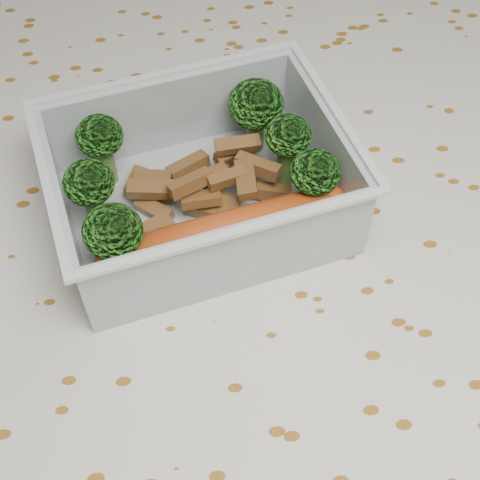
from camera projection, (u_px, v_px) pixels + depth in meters
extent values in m
cube|color=brown|center=(231.00, 281.00, 0.47)|extent=(1.40, 0.90, 0.04)
cube|color=silver|center=(231.00, 263.00, 0.46)|extent=(1.46, 0.96, 0.01)
cube|color=silver|center=(202.00, 210.00, 0.48)|extent=(0.21, 0.18, 0.00)
cube|color=silver|center=(172.00, 113.00, 0.49)|extent=(0.18, 0.04, 0.06)
cube|color=silver|center=(233.00, 258.00, 0.41)|extent=(0.18, 0.04, 0.06)
cube|color=silver|center=(324.00, 147.00, 0.47)|extent=(0.03, 0.13, 0.06)
cube|color=silver|center=(65.00, 214.00, 0.43)|extent=(0.03, 0.13, 0.06)
cube|color=silver|center=(166.00, 74.00, 0.47)|extent=(0.19, 0.05, 0.00)
cube|color=silver|center=(235.00, 232.00, 0.38)|extent=(0.19, 0.05, 0.00)
cube|color=silver|center=(335.00, 111.00, 0.44)|extent=(0.04, 0.14, 0.00)
cube|color=silver|center=(46.00, 183.00, 0.41)|extent=(0.04, 0.14, 0.00)
cylinder|color=#608C3F|center=(106.00, 164.00, 0.48)|extent=(0.02, 0.02, 0.03)
ellipsoid|color=#3E8F23|center=(99.00, 136.00, 0.46)|extent=(0.03, 0.03, 0.03)
cylinder|color=#608C3F|center=(255.00, 133.00, 0.50)|extent=(0.02, 0.02, 0.03)
ellipsoid|color=#3E8F23|center=(256.00, 104.00, 0.48)|extent=(0.04, 0.04, 0.03)
cylinder|color=#608C3F|center=(96.00, 210.00, 0.45)|extent=(0.02, 0.02, 0.03)
ellipsoid|color=#3E8F23|center=(89.00, 183.00, 0.43)|extent=(0.03, 0.03, 0.03)
cylinder|color=#608C3F|center=(286.00, 164.00, 0.48)|extent=(0.02, 0.02, 0.03)
ellipsoid|color=#3E8F23|center=(288.00, 135.00, 0.46)|extent=(0.03, 0.03, 0.03)
cylinder|color=#608C3F|center=(119.00, 258.00, 0.43)|extent=(0.02, 0.02, 0.03)
ellipsoid|color=#3E8F23|center=(113.00, 231.00, 0.41)|extent=(0.04, 0.04, 0.03)
cylinder|color=#608C3F|center=(312.00, 200.00, 0.46)|extent=(0.02, 0.02, 0.03)
ellipsoid|color=#3E8F23|center=(315.00, 172.00, 0.44)|extent=(0.03, 0.03, 0.03)
cube|color=brown|center=(201.00, 209.00, 0.47)|extent=(0.03, 0.02, 0.01)
cube|color=brown|center=(188.00, 166.00, 0.49)|extent=(0.03, 0.03, 0.01)
cube|color=brown|center=(237.00, 152.00, 0.49)|extent=(0.04, 0.02, 0.01)
cube|color=brown|center=(227.00, 178.00, 0.46)|extent=(0.03, 0.02, 0.01)
cube|color=brown|center=(270.00, 192.00, 0.47)|extent=(0.03, 0.02, 0.01)
cube|color=brown|center=(154.00, 210.00, 0.47)|extent=(0.03, 0.03, 0.01)
cube|color=brown|center=(160.00, 193.00, 0.47)|extent=(0.02, 0.02, 0.01)
cube|color=brown|center=(224.00, 210.00, 0.47)|extent=(0.01, 0.03, 0.01)
cube|color=brown|center=(213.00, 175.00, 0.47)|extent=(0.03, 0.02, 0.01)
cube|color=brown|center=(201.00, 199.00, 0.46)|extent=(0.03, 0.01, 0.01)
cube|color=brown|center=(258.00, 166.00, 0.47)|extent=(0.03, 0.03, 0.01)
cube|color=brown|center=(216.00, 203.00, 0.47)|extent=(0.04, 0.02, 0.01)
cube|color=brown|center=(246.00, 179.00, 0.46)|extent=(0.02, 0.03, 0.01)
cube|color=brown|center=(136.00, 182.00, 0.48)|extent=(0.02, 0.03, 0.01)
cube|color=brown|center=(225.00, 162.00, 0.49)|extent=(0.02, 0.03, 0.01)
cube|color=brown|center=(190.00, 183.00, 0.45)|extent=(0.03, 0.02, 0.01)
cube|color=brown|center=(152.00, 179.00, 0.47)|extent=(0.03, 0.02, 0.01)
cube|color=brown|center=(152.00, 189.00, 0.46)|extent=(0.04, 0.02, 0.01)
cube|color=brown|center=(156.00, 228.00, 0.46)|extent=(0.03, 0.02, 0.01)
cube|color=brown|center=(237.00, 145.00, 0.47)|extent=(0.03, 0.01, 0.01)
cylinder|color=#B14316|center=(226.00, 233.00, 0.44)|extent=(0.15, 0.06, 0.03)
sphere|color=#B14316|center=(327.00, 205.00, 0.45)|extent=(0.03, 0.03, 0.03)
sphere|color=#B14316|center=(117.00, 263.00, 0.42)|extent=(0.03, 0.03, 0.03)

